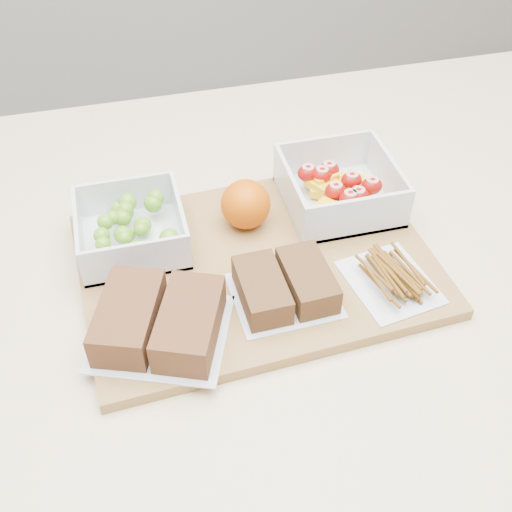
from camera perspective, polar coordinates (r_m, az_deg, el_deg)
The scene contains 8 objects.
counter at distance 1.15m, azimuth 0.69°, elevation -17.43°, with size 1.20×0.90×0.90m, color beige.
cutting_board at distance 0.78m, azimuth 0.08°, elevation -0.78°, with size 0.42×0.30×0.02m, color olive.
grape_container at distance 0.80m, azimuth -10.88°, elevation 2.49°, with size 0.13×0.13×0.05m.
fruit_container at distance 0.85m, azimuth 7.38°, elevation 5.91°, with size 0.14×0.14×0.06m.
orange at distance 0.81m, azimuth -0.93°, elevation 4.62°, with size 0.06×0.06×0.06m, color #C75304.
sandwich_bag_left at distance 0.69m, azimuth -8.61°, elevation -5.73°, with size 0.18×0.17×0.04m.
sandwich_bag_center at distance 0.73m, azimuth 2.57°, elevation -2.65°, with size 0.12×0.11×0.04m.
pretzel_bag at distance 0.76m, azimuth 11.92°, elevation -1.73°, with size 0.11×0.12×0.02m.
Camera 1 is at (-0.15, -0.52, 1.46)m, focal length 45.00 mm.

